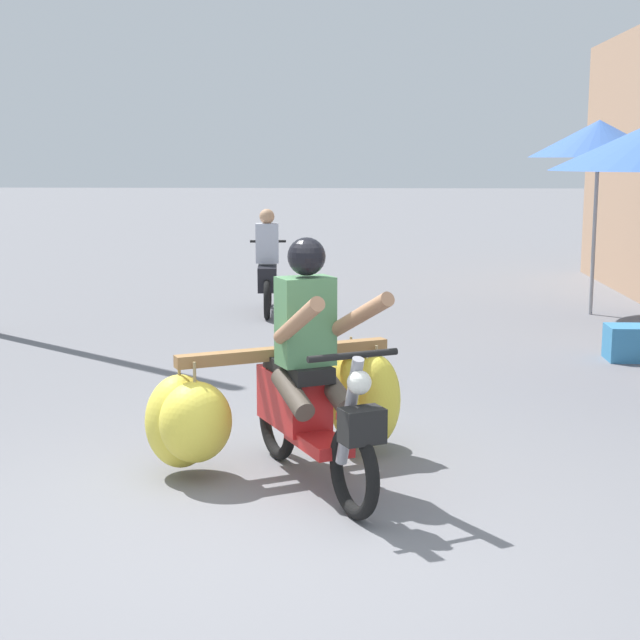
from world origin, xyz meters
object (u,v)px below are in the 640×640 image
Objects in this scene: motorbike_main_loaded at (287,398)px; produce_crate at (634,343)px; market_umbrella_further_along at (599,139)px; motorbike_distant_ahead_left at (267,271)px.

produce_crate is (3.28, 3.64, -0.31)m from motorbike_main_loaded.
market_umbrella_further_along is 4.55× the size of produce_crate.
motorbike_main_loaded is at bearing -132.02° from produce_crate.
market_umbrella_further_along reaches higher than motorbike_distant_ahead_left.
motorbike_distant_ahead_left reaches higher than produce_crate.
motorbike_distant_ahead_left is at bearing 146.13° from produce_crate.
market_umbrella_further_along is at bearing 2.01° from motorbike_distant_ahead_left.
motorbike_distant_ahead_left is 4.65m from market_umbrella_further_along.
motorbike_main_loaded reaches higher than produce_crate.
market_umbrella_further_along is at bearing 85.61° from produce_crate.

